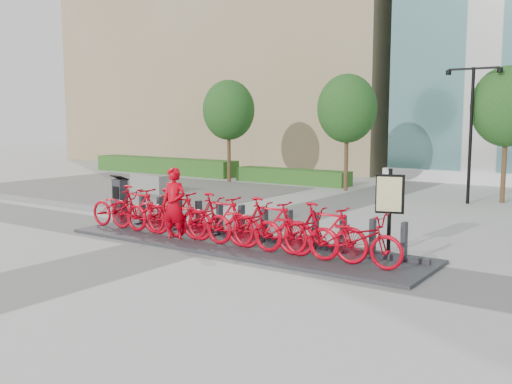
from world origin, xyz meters
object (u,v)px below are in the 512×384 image
Objects in this scene: kiosk at (120,199)px; jersey_barrier at (149,184)px; map_sign at (390,198)px; worker_red at (174,205)px; bike_0 at (119,208)px.

jersey_barrier is (-4.81, 5.91, -0.37)m from kiosk.
map_sign is (12.79, -4.91, 0.93)m from jersey_barrier.
map_sign reaches higher than jersey_barrier.
kiosk is 0.74× the size of worker_red.
map_sign is at bearing 8.76° from kiosk.
bike_0 is 1.06× the size of jersey_barrier.
kiosk reaches higher than bike_0.
worker_red is 10.35m from jersey_barrier.
map_sign is (7.26, 1.70, 0.68)m from bike_0.
jersey_barrier is 13.73m from map_sign.
jersey_barrier is (-5.53, 6.60, -0.25)m from bike_0.
jersey_barrier is at bearing 141.16° from map_sign.
jersey_barrier is at bearing 39.95° from bike_0.
worker_red is (2.98, -0.87, 0.20)m from kiosk.
bike_0 is 8.62m from jersey_barrier.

